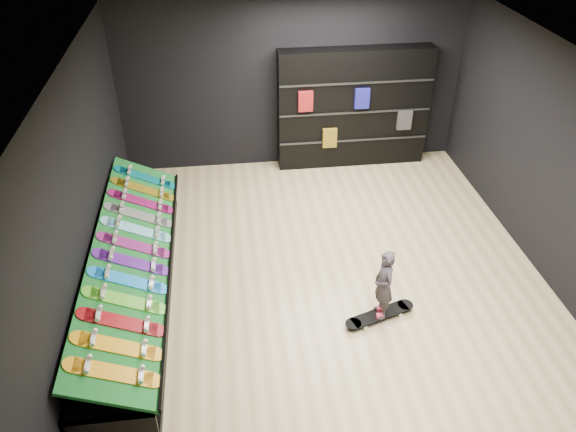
{
  "coord_description": "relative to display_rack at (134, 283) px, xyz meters",
  "views": [
    {
      "loc": [
        -1.26,
        -5.75,
        5.08
      ],
      "look_at": [
        -0.5,
        0.2,
        1.0
      ],
      "focal_mm": 35.0,
      "sensor_mm": 36.0,
      "label": 1
    }
  ],
  "objects": [
    {
      "name": "display_rack",
      "position": [
        0.0,
        0.0,
        0.0
      ],
      "size": [
        0.9,
        4.5,
        0.5
      ],
      "primitive_type": null,
      "color": "black",
      "rests_on": "ground"
    },
    {
      "name": "floor_skateboard",
      "position": [
        3.09,
        -0.79,
        -0.21
      ],
      "size": [
        1.0,
        0.52,
        0.09
      ],
      "primitive_type": null,
      "rotation": [
        0.0,
        0.0,
        0.32
      ],
      "color": "black",
      "rests_on": "ground"
    },
    {
      "name": "wall_back",
      "position": [
        2.55,
        3.5,
        1.25
      ],
      "size": [
        6.0,
        0.02,
        3.0
      ],
      "primitive_type": "cube",
      "color": "black",
      "rests_on": "ground"
    },
    {
      "name": "turf_ramp",
      "position": [
        0.05,
        0.0,
        0.46
      ],
      "size": [
        0.92,
        4.5,
        0.46
      ],
      "primitive_type": "cube",
      "rotation": [
        0.0,
        0.44,
        0.0
      ],
      "color": "#0D551B",
      "rests_on": "display_rack"
    },
    {
      "name": "display_board_9",
      "position": [
        0.06,
        1.21,
        0.49
      ],
      "size": [
        0.93,
        0.22,
        0.5
      ],
      "primitive_type": null,
      "rotation": [
        0.0,
        0.44,
        0.0
      ],
      "color": "#E5198C",
      "rests_on": "turf_ramp"
    },
    {
      "name": "back_shelving",
      "position": [
        3.61,
        3.32,
        0.82
      ],
      "size": [
        2.68,
        0.31,
        2.14
      ],
      "primitive_type": "cube",
      "color": "black",
      "rests_on": "ground"
    },
    {
      "name": "display_board_3",
      "position": [
        0.06,
        -0.86,
        0.49
      ],
      "size": [
        0.93,
        0.22,
        0.5
      ],
      "primitive_type": null,
      "rotation": [
        0.0,
        0.44,
        0.0
      ],
      "color": "green",
      "rests_on": "turf_ramp"
    },
    {
      "name": "wall_left",
      "position": [
        -0.45,
        0.0,
        1.25
      ],
      "size": [
        0.02,
        7.0,
        3.0
      ],
      "primitive_type": "cube",
      "color": "black",
      "rests_on": "ground"
    },
    {
      "name": "floor",
      "position": [
        2.55,
        0.0,
        -0.25
      ],
      "size": [
        6.0,
        7.0,
        0.01
      ],
      "primitive_type": "cube",
      "color": "tan",
      "rests_on": "ground"
    },
    {
      "name": "display_board_0",
      "position": [
        0.06,
        -1.9,
        0.49
      ],
      "size": [
        0.93,
        0.22,
        0.5
      ],
      "primitive_type": null,
      "rotation": [
        0.0,
        0.44,
        0.0
      ],
      "color": "orange",
      "rests_on": "turf_ramp"
    },
    {
      "name": "display_board_2",
      "position": [
        0.06,
        -1.21,
        0.49
      ],
      "size": [
        0.93,
        0.22,
        0.5
      ],
      "primitive_type": null,
      "rotation": [
        0.0,
        0.44,
        0.0
      ],
      "color": "red",
      "rests_on": "turf_ramp"
    },
    {
      "name": "display_board_4",
      "position": [
        0.06,
        -0.52,
        0.49
      ],
      "size": [
        0.93,
        0.22,
        0.5
      ],
      "primitive_type": null,
      "rotation": [
        0.0,
        0.44,
        0.0
      ],
      "color": "blue",
      "rests_on": "turf_ramp"
    },
    {
      "name": "wall_right",
      "position": [
        5.55,
        0.0,
        1.25
      ],
      "size": [
        0.02,
        7.0,
        3.0
      ],
      "primitive_type": "cube",
      "color": "black",
      "rests_on": "ground"
    },
    {
      "name": "display_board_8",
      "position": [
        0.06,
        0.86,
        0.49
      ],
      "size": [
        0.93,
        0.22,
        0.5
      ],
      "primitive_type": null,
      "rotation": [
        0.0,
        0.44,
        0.0
      ],
      "color": "black",
      "rests_on": "turf_ramp"
    },
    {
      "name": "display_board_6",
      "position": [
        0.06,
        0.17,
        0.49
      ],
      "size": [
        0.93,
        0.22,
        0.5
      ],
      "primitive_type": null,
      "rotation": [
        0.0,
        0.44,
        0.0
      ],
      "color": "#2626BF",
      "rests_on": "turf_ramp"
    },
    {
      "name": "display_board_7",
      "position": [
        0.06,
        0.52,
        0.49
      ],
      "size": [
        0.93,
        0.22,
        0.5
      ],
      "primitive_type": null,
      "rotation": [
        0.0,
        0.44,
        0.0
      ],
      "color": "#0CB2E5",
      "rests_on": "turf_ramp"
    },
    {
      "name": "display_board_5",
      "position": [
        0.06,
        -0.17,
        0.49
      ],
      "size": [
        0.93,
        0.22,
        0.5
      ],
      "primitive_type": null,
      "rotation": [
        0.0,
        0.44,
        0.0
      ],
      "color": "purple",
      "rests_on": "turf_ramp"
    },
    {
      "name": "ceiling",
      "position": [
        2.55,
        0.0,
        2.75
      ],
      "size": [
        6.0,
        7.0,
        0.01
      ],
      "primitive_type": "cube",
      "color": "white",
      "rests_on": "ground"
    },
    {
      "name": "display_board_1",
      "position": [
        0.06,
        -1.55,
        0.49
      ],
      "size": [
        0.93,
        0.22,
        0.5
      ],
      "primitive_type": null,
      "rotation": [
        0.0,
        0.44,
        0.0
      ],
      "color": "yellow",
      "rests_on": "turf_ramp"
    },
    {
      "name": "display_board_11",
      "position": [
        0.06,
        1.9,
        0.49
      ],
      "size": [
        0.93,
        0.22,
        0.5
      ],
      "primitive_type": null,
      "rotation": [
        0.0,
        0.44,
        0.0
      ],
      "color": "#0C8C99",
      "rests_on": "turf_ramp"
    },
    {
      "name": "child",
      "position": [
        3.09,
        -0.79,
        0.13
      ],
      "size": [
        0.17,
        0.23,
        0.58
      ],
      "primitive_type": "imported",
      "rotation": [
        0.0,
        0.0,
        -1.48
      ],
      "color": "black",
      "rests_on": "floor_skateboard"
    },
    {
      "name": "display_board_10",
      "position": [
        0.06,
        1.55,
        0.49
      ],
      "size": [
        0.93,
        0.22,
        0.5
      ],
      "primitive_type": null,
      "rotation": [
        0.0,
        0.44,
        0.0
      ],
      "color": "yellow",
      "rests_on": "turf_ramp"
    }
  ]
}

